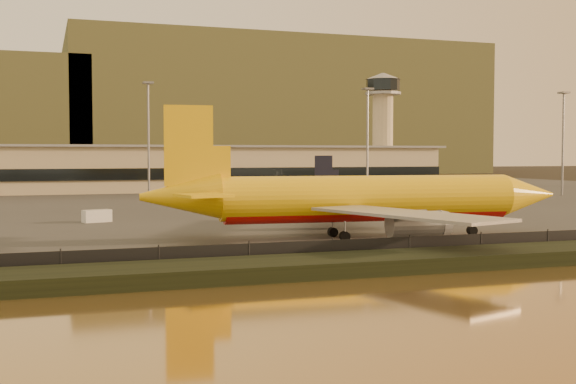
% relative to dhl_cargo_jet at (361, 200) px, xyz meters
% --- Properties ---
extents(ground, '(900.00, 900.00, 0.00)m').
position_rel_dhl_cargo_jet_xyz_m(ground, '(-4.89, -4.56, -4.87)').
color(ground, black).
rests_on(ground, ground).
extents(embankment, '(320.00, 7.00, 1.40)m').
position_rel_dhl_cargo_jet_xyz_m(embankment, '(-4.89, -21.56, -4.17)').
color(embankment, black).
rests_on(embankment, ground).
extents(tarmac, '(320.00, 220.00, 0.20)m').
position_rel_dhl_cargo_jet_xyz_m(tarmac, '(-4.89, 90.44, -4.77)').
color(tarmac, '#2D2D2D').
rests_on(tarmac, ground).
extents(perimeter_fence, '(300.00, 0.05, 2.20)m').
position_rel_dhl_cargo_jet_xyz_m(perimeter_fence, '(-4.89, -17.56, -3.57)').
color(perimeter_fence, black).
rests_on(perimeter_fence, tarmac).
extents(terminal_building, '(202.00, 25.00, 12.60)m').
position_rel_dhl_cargo_jet_xyz_m(terminal_building, '(-19.41, 120.99, 1.38)').
color(terminal_building, tan).
rests_on(terminal_building, tarmac).
extents(control_tower, '(11.20, 11.20, 35.50)m').
position_rel_dhl_cargo_jet_xyz_m(control_tower, '(65.11, 126.44, 16.79)').
color(control_tower, tan).
rests_on(control_tower, tarmac).
extents(apron_light_masts, '(152.20, 12.20, 25.40)m').
position_rel_dhl_cargo_jet_xyz_m(apron_light_masts, '(10.11, 70.44, 10.83)').
color(apron_light_masts, slate).
rests_on(apron_light_masts, tarmac).
extents(distant_hills, '(470.00, 160.00, 70.00)m').
position_rel_dhl_cargo_jet_xyz_m(distant_hills, '(-25.63, 335.44, 26.52)').
color(distant_hills, brown).
rests_on(distant_hills, ground).
extents(dhl_cargo_jet, '(52.40, 51.14, 15.64)m').
position_rel_dhl_cargo_jet_xyz_m(dhl_cargo_jet, '(0.00, 0.00, 0.00)').
color(dhl_cargo_jet, '#ECB70C').
rests_on(dhl_cargo_jet, tarmac).
extents(white_narrowbody_jet, '(33.02, 31.20, 9.86)m').
position_rel_dhl_cargo_jet_xyz_m(white_narrowbody_jet, '(30.56, 52.82, -1.73)').
color(white_narrowbody_jet, silver).
rests_on(white_narrowbody_jet, tarmac).
extents(gse_vehicle_yellow, '(4.06, 2.44, 1.71)m').
position_rel_dhl_cargo_jet_xyz_m(gse_vehicle_yellow, '(-0.65, 24.07, -3.82)').
color(gse_vehicle_yellow, '#ECB70C').
rests_on(gse_vehicle_yellow, tarmac).
extents(gse_vehicle_white, '(4.45, 3.01, 1.84)m').
position_rel_dhl_cargo_jet_xyz_m(gse_vehicle_white, '(-28.67, 31.58, -3.75)').
color(gse_vehicle_white, silver).
rests_on(gse_vehicle_white, tarmac).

